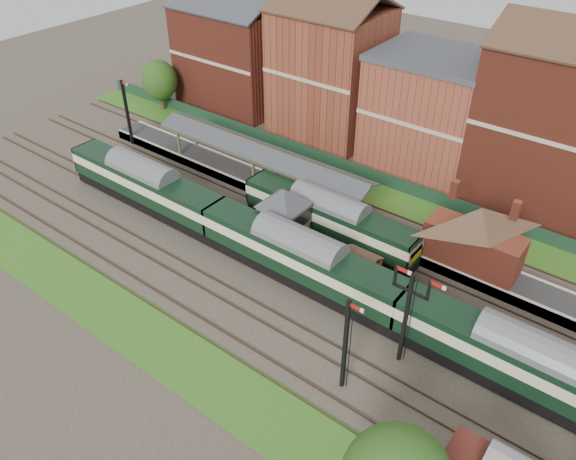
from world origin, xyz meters
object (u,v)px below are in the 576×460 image
Objects in this scene: signal_box at (284,216)px; semaphore_bracket at (407,313)px; platform_railcar at (329,217)px; dmu_train at (299,257)px.

signal_box is 0.73× the size of semaphore_bracket.
semaphore_bracket is (15.04, -5.75, 1.44)m from signal_box.
signal_box reaches higher than platform_railcar.
dmu_train is 3.25× the size of platform_railcar.
signal_box is at bearing 141.57° from dmu_train.
dmu_train is (-10.94, 2.50, -2.07)m from semaphore_bracket.
semaphore_bracket is at bearing -12.87° from dmu_train.
semaphore_bracket is at bearing -20.92° from signal_box.
dmu_train is at bearing 167.13° from semaphore_bracket.
semaphore_bracket is at bearing -36.04° from platform_railcar.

